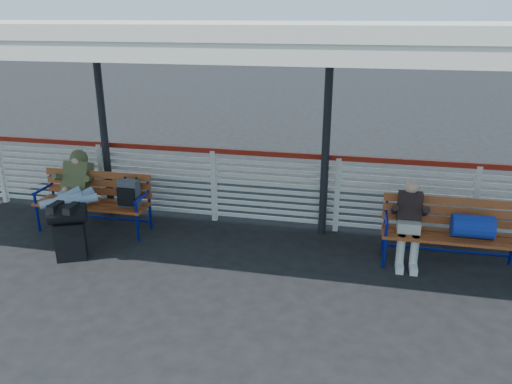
% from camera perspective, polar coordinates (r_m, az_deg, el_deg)
% --- Properties ---
extents(ground, '(60.00, 60.00, 0.00)m').
position_cam_1_polar(ground, '(6.80, -9.43, -9.22)').
color(ground, black).
rests_on(ground, ground).
extents(fence, '(12.08, 0.08, 1.24)m').
position_cam_1_polar(fence, '(8.17, -4.84, 1.08)').
color(fence, silver).
rests_on(fence, ground).
extents(canopy, '(12.60, 3.60, 3.16)m').
position_cam_1_polar(canopy, '(6.78, -8.11, 17.68)').
color(canopy, silver).
rests_on(canopy, ground).
extents(luggage_stack, '(0.57, 0.46, 0.82)m').
position_cam_1_polar(luggage_stack, '(7.37, -20.56, -4.03)').
color(luggage_stack, black).
rests_on(luggage_stack, ground).
extents(bench_left, '(1.80, 0.56, 0.92)m').
position_cam_1_polar(bench_left, '(8.16, -17.06, -0.36)').
color(bench_left, '#A95020').
rests_on(bench_left, ground).
extents(bench_right, '(1.80, 0.56, 0.92)m').
position_cam_1_polar(bench_right, '(7.20, 22.26, -3.69)').
color(bench_right, '#A95020').
rests_on(bench_right, ground).
extents(traveler_man, '(0.93, 1.64, 0.77)m').
position_cam_1_polar(traveler_man, '(8.00, -20.28, -0.20)').
color(traveler_man, '#91A7C4').
rests_on(traveler_man, ground).
extents(companion_person, '(0.32, 0.66, 1.15)m').
position_cam_1_polar(companion_person, '(7.09, 17.08, -3.28)').
color(companion_person, '#BAB7A8').
rests_on(companion_person, ground).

